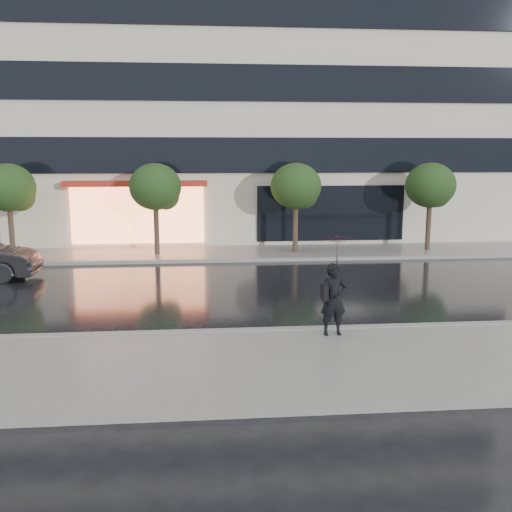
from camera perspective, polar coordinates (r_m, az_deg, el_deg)
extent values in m
plane|color=black|center=(15.13, -1.39, -6.68)|extent=(120.00, 120.00, 0.00)
cube|color=slate|center=(12.05, -0.35, -10.91)|extent=(60.00, 4.50, 0.12)
cube|color=slate|center=(25.09, -2.95, 0.29)|extent=(60.00, 3.50, 0.12)
cube|color=gray|center=(14.16, -1.13, -7.59)|extent=(60.00, 0.25, 0.14)
cube|color=gray|center=(23.37, -2.78, -0.43)|extent=(60.00, 0.25, 0.14)
cube|color=beige|center=(32.77, -3.66, 18.32)|extent=(30.00, 12.00, 18.00)
cube|color=black|center=(26.40, -3.18, 10.03)|extent=(28.00, 0.12, 1.60)
cube|color=black|center=(26.58, -3.25, 16.95)|extent=(28.00, 0.12, 1.60)
cube|color=black|center=(27.13, -3.33, 23.67)|extent=(28.00, 0.12, 1.60)
cube|color=#FF8C59|center=(26.69, -11.76, 4.03)|extent=(6.00, 0.10, 2.60)
cube|color=#A52619|center=(26.24, -11.95, 7.09)|extent=(6.40, 0.70, 0.25)
cube|color=black|center=(27.19, 7.50, 4.27)|extent=(7.00, 0.10, 2.60)
cylinder|color=#33261C|center=(25.95, -23.24, 2.12)|extent=(0.22, 0.22, 2.20)
ellipsoid|color=black|center=(25.77, -23.54, 6.30)|extent=(2.20, 2.20, 1.98)
sphere|color=black|center=(25.87, -22.49, 5.49)|extent=(1.20, 1.20, 1.20)
cylinder|color=#33261C|center=(24.75, -9.91, 2.44)|extent=(0.22, 0.22, 2.20)
ellipsoid|color=black|center=(24.57, -10.05, 6.84)|extent=(2.20, 2.20, 1.98)
sphere|color=black|center=(24.76, -9.05, 5.97)|extent=(1.20, 1.20, 1.20)
cylinder|color=#33261C|center=(24.98, 3.95, 2.64)|extent=(0.22, 0.22, 2.20)
ellipsoid|color=black|center=(24.80, 4.01, 7.00)|extent=(2.20, 2.20, 1.98)
sphere|color=black|center=(25.09, 4.83, 6.11)|extent=(1.20, 1.20, 1.20)
cylinder|color=#33261C|center=(26.59, 16.84, 2.69)|extent=(0.22, 0.22, 2.20)
ellipsoid|color=black|center=(26.42, 17.06, 6.78)|extent=(2.20, 2.20, 1.98)
sphere|color=black|center=(26.78, 17.65, 5.93)|extent=(1.20, 1.20, 1.20)
imported|color=black|center=(13.68, 7.78, -4.33)|extent=(0.67, 0.47, 1.73)
imported|color=#400B26|center=(13.46, 8.13, 0.33)|extent=(1.03, 1.05, 0.87)
cylinder|color=black|center=(13.55, 8.08, -1.72)|extent=(0.02, 0.02, 0.87)
cube|color=black|center=(13.50, 6.85, -3.60)|extent=(0.14, 0.33, 0.37)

